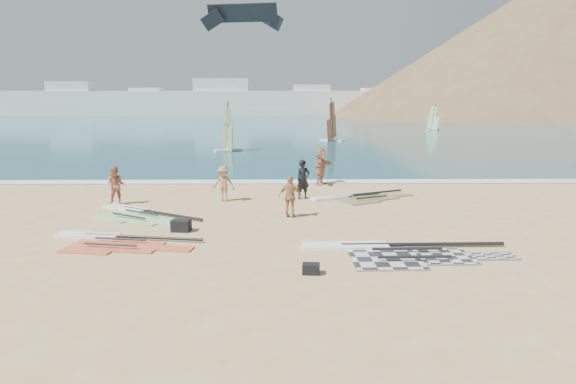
{
  "coord_description": "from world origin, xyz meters",
  "views": [
    {
      "loc": [
        -0.12,
        -14.11,
        4.39
      ],
      "look_at": [
        0.13,
        4.0,
        1.0
      ],
      "focal_mm": 30.0,
      "sensor_mm": 36.0,
      "label": 1
    }
  ],
  "objects_px": {
    "gear_bag_near": "(181,226)",
    "person_wetsuit": "(303,179)",
    "beachgoer_left": "(116,186)",
    "beachgoer_back": "(291,197)",
    "beachgoer_mid": "(223,184)",
    "beachgoer_right": "(321,166)",
    "gear_bag_far": "(311,269)",
    "rig_grey": "(390,251)",
    "rig_orange": "(355,198)",
    "rig_red": "(109,241)",
    "rig_green": "(135,214)"
  },
  "relations": [
    {
      "from": "person_wetsuit",
      "to": "rig_red",
      "type": "bearing_deg",
      "value": -159.7
    },
    {
      "from": "rig_red",
      "to": "rig_grey",
      "type": "bearing_deg",
      "value": 1.72
    },
    {
      "from": "beachgoer_right",
      "to": "rig_orange",
      "type": "bearing_deg",
      "value": -132.34
    },
    {
      "from": "beachgoer_right",
      "to": "beachgoer_back",
      "type": "bearing_deg",
      "value": -163.9
    },
    {
      "from": "gear_bag_near",
      "to": "beachgoer_right",
      "type": "bearing_deg",
      "value": 59.42
    },
    {
      "from": "beachgoer_back",
      "to": "rig_orange",
      "type": "bearing_deg",
      "value": -116.22
    },
    {
      "from": "rig_orange",
      "to": "beachgoer_mid",
      "type": "xyz_separation_m",
      "value": [
        -6.01,
        -0.5,
        0.76
      ]
    },
    {
      "from": "gear_bag_near",
      "to": "beachgoer_left",
      "type": "height_order",
      "value": "beachgoer_left"
    },
    {
      "from": "beachgoer_left",
      "to": "beachgoer_right",
      "type": "bearing_deg",
      "value": 26.01
    },
    {
      "from": "rig_grey",
      "to": "gear_bag_far",
      "type": "bearing_deg",
      "value": -146.03
    },
    {
      "from": "gear_bag_far",
      "to": "beachgoer_left",
      "type": "height_order",
      "value": "beachgoer_left"
    },
    {
      "from": "person_wetsuit",
      "to": "beachgoer_back",
      "type": "relative_size",
      "value": 1.11
    },
    {
      "from": "rig_green",
      "to": "gear_bag_near",
      "type": "relative_size",
      "value": 7.35
    },
    {
      "from": "rig_grey",
      "to": "rig_green",
      "type": "relative_size",
      "value": 1.35
    },
    {
      "from": "rig_grey",
      "to": "beachgoer_back",
      "type": "bearing_deg",
      "value": 121.01
    },
    {
      "from": "person_wetsuit",
      "to": "beachgoer_right",
      "type": "relative_size",
      "value": 0.9
    },
    {
      "from": "rig_orange",
      "to": "rig_grey",
      "type": "bearing_deg",
      "value": -117.02
    },
    {
      "from": "rig_green",
      "to": "beachgoer_back",
      "type": "xyz_separation_m",
      "value": [
        6.13,
        -0.48,
        0.76
      ]
    },
    {
      "from": "rig_orange",
      "to": "gear_bag_near",
      "type": "distance_m",
      "value": 8.85
    },
    {
      "from": "beachgoer_left",
      "to": "gear_bag_far",
      "type": "bearing_deg",
      "value": -50.32
    },
    {
      "from": "person_wetsuit",
      "to": "beachgoer_left",
      "type": "bearing_deg",
      "value": 161.91
    },
    {
      "from": "person_wetsuit",
      "to": "beachgoer_left",
      "type": "height_order",
      "value": "person_wetsuit"
    },
    {
      "from": "gear_bag_near",
      "to": "person_wetsuit",
      "type": "relative_size",
      "value": 0.35
    },
    {
      "from": "rig_grey",
      "to": "rig_orange",
      "type": "distance_m",
      "value": 8.11
    },
    {
      "from": "rig_red",
      "to": "rig_green",
      "type": "bearing_deg",
      "value": 104.1
    },
    {
      "from": "rig_grey",
      "to": "rig_red",
      "type": "bearing_deg",
      "value": 171.03
    },
    {
      "from": "rig_green",
      "to": "beachgoer_right",
      "type": "bearing_deg",
      "value": 72.98
    },
    {
      "from": "rig_green",
      "to": "rig_grey",
      "type": "bearing_deg",
      "value": 2.33
    },
    {
      "from": "rig_green",
      "to": "beachgoer_back",
      "type": "distance_m",
      "value": 6.2
    },
    {
      "from": "person_wetsuit",
      "to": "beachgoer_right",
      "type": "height_order",
      "value": "beachgoer_right"
    },
    {
      "from": "person_wetsuit",
      "to": "gear_bag_far",
      "type": "bearing_deg",
      "value": -118.04
    },
    {
      "from": "rig_grey",
      "to": "beachgoer_mid",
      "type": "xyz_separation_m",
      "value": [
        -5.79,
        7.61,
        0.75
      ]
    },
    {
      "from": "gear_bag_near",
      "to": "person_wetsuit",
      "type": "bearing_deg",
      "value": 51.47
    },
    {
      "from": "rig_orange",
      "to": "gear_bag_far",
      "type": "xyz_separation_m",
      "value": [
        -2.65,
        -9.81,
        0.09
      ]
    },
    {
      "from": "gear_bag_far",
      "to": "rig_green",
      "type": "bearing_deg",
      "value": 134.26
    },
    {
      "from": "gear_bag_far",
      "to": "beachgoer_back",
      "type": "bearing_deg",
      "value": 93.81
    },
    {
      "from": "rig_orange",
      "to": "beachgoer_back",
      "type": "xyz_separation_m",
      "value": [
        -3.07,
        -3.57,
        0.76
      ]
    },
    {
      "from": "beachgoer_right",
      "to": "gear_bag_far",
      "type": "bearing_deg",
      "value": -156.19
    },
    {
      "from": "rig_green",
      "to": "beachgoer_back",
      "type": "relative_size",
      "value": 2.84
    },
    {
      "from": "rig_green",
      "to": "beachgoer_left",
      "type": "xyz_separation_m",
      "value": [
        -1.35,
        1.9,
        0.8
      ]
    },
    {
      "from": "gear_bag_far",
      "to": "beachgoer_right",
      "type": "distance_m",
      "value": 13.82
    },
    {
      "from": "gear_bag_near",
      "to": "beachgoer_mid",
      "type": "relative_size",
      "value": 0.39
    },
    {
      "from": "rig_red",
      "to": "beachgoer_mid",
      "type": "distance_m",
      "value": 7.07
    },
    {
      "from": "beachgoer_mid",
      "to": "beachgoer_right",
      "type": "xyz_separation_m",
      "value": [
        4.72,
        4.41,
        0.2
      ]
    },
    {
      "from": "rig_grey",
      "to": "person_wetsuit",
      "type": "distance_m",
      "value": 8.48
    },
    {
      "from": "beachgoer_back",
      "to": "rig_red",
      "type": "bearing_deg",
      "value": 44.23
    },
    {
      "from": "person_wetsuit",
      "to": "beachgoer_mid",
      "type": "relative_size",
      "value": 1.12
    },
    {
      "from": "rig_grey",
      "to": "rig_green",
      "type": "height_order",
      "value": "rig_grey"
    },
    {
      "from": "gear_bag_near",
      "to": "gear_bag_far",
      "type": "distance_m",
      "value": 6.0
    },
    {
      "from": "person_wetsuit",
      "to": "beachgoer_back",
      "type": "distance_m",
      "value": 3.67
    }
  ]
}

